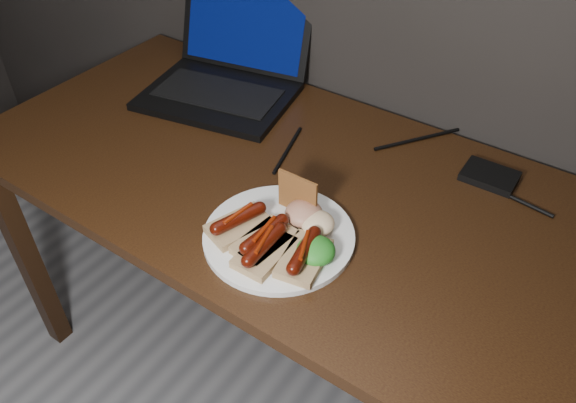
# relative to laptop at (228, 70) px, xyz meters

# --- Properties ---
(desk) EXTENTS (1.40, 0.70, 0.75)m
(desk) POSITION_rel_laptop_xyz_m (0.32, -0.22, -0.14)
(desk) COLOR #35200D
(desk) RESTS_ON ground
(laptop) EXTENTS (0.43, 0.42, 0.25)m
(laptop) POSITION_rel_laptop_xyz_m (0.00, 0.00, 0.00)
(laptop) COLOR black
(laptop) RESTS_ON desk
(hard_drive) EXTENTS (0.11, 0.08, 0.02)m
(hard_drive) POSITION_rel_laptop_xyz_m (0.69, 0.02, -0.04)
(hard_drive) COLOR black
(hard_drive) RESTS_ON desk
(desk_cables) EXTENTS (1.00, 0.38, 0.01)m
(desk_cables) POSITION_rel_laptop_xyz_m (0.33, -0.05, -0.05)
(desk_cables) COLOR black
(desk_cables) RESTS_ON desk
(plate) EXTENTS (0.36, 0.36, 0.01)m
(plate) POSITION_rel_laptop_xyz_m (0.43, -0.38, -0.05)
(plate) COLOR white
(plate) RESTS_ON desk
(bread_sausage_left) EXTENTS (0.10, 0.13, 0.04)m
(bread_sausage_left) POSITION_rel_laptop_xyz_m (0.36, -0.41, -0.02)
(bread_sausage_left) COLOR tan
(bread_sausage_left) RESTS_ON plate
(bread_sausage_center) EXTENTS (0.08, 0.12, 0.04)m
(bread_sausage_center) POSITION_rel_laptop_xyz_m (0.43, -0.42, -0.02)
(bread_sausage_center) COLOR tan
(bread_sausage_center) RESTS_ON plate
(bread_sausage_right) EXTENTS (0.09, 0.13, 0.04)m
(bread_sausage_right) POSITION_rel_laptop_xyz_m (0.51, -0.41, -0.02)
(bread_sausage_right) COLOR tan
(bread_sausage_right) RESTS_ON plate
(bread_sausage_extra) EXTENTS (0.07, 0.12, 0.04)m
(bread_sausage_extra) POSITION_rel_laptop_xyz_m (0.44, -0.44, -0.02)
(bread_sausage_extra) COLOR tan
(bread_sausage_extra) RESTS_ON plate
(crispbread) EXTENTS (0.09, 0.01, 0.08)m
(crispbread) POSITION_rel_laptop_xyz_m (0.42, -0.31, 0.00)
(crispbread) COLOR #A3622C
(crispbread) RESTS_ON plate
(salad_greens) EXTENTS (0.07, 0.07, 0.04)m
(salad_greens) POSITION_rel_laptop_xyz_m (0.52, -0.39, -0.02)
(salad_greens) COLOR #136017
(salad_greens) RESTS_ON plate
(salsa_mound) EXTENTS (0.07, 0.07, 0.04)m
(salsa_mound) POSITION_rel_laptop_xyz_m (0.45, -0.33, -0.02)
(salsa_mound) COLOR maroon
(salsa_mound) RESTS_ON plate
(coleslaw_mound) EXTENTS (0.06, 0.06, 0.04)m
(coleslaw_mound) POSITION_rel_laptop_xyz_m (0.48, -0.33, -0.02)
(coleslaw_mound) COLOR white
(coleslaw_mound) RESTS_ON plate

